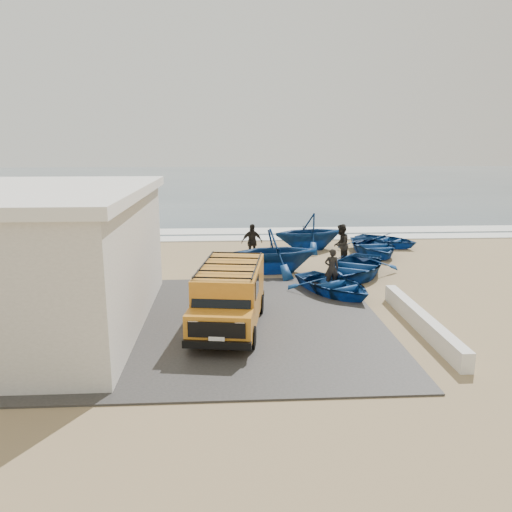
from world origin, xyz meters
name	(u,v)px	position (x,y,z in m)	size (l,w,h in m)	color
ground	(252,302)	(0.00, 0.00, 0.00)	(160.00, 160.00, 0.00)	#9B825A
slab	(192,322)	(-2.00, -2.00, 0.03)	(12.00, 10.00, 0.05)	#393734
ocean	(233,181)	(0.00, 56.00, 0.00)	(180.00, 88.00, 0.01)	#385166
surf_line	(242,238)	(0.00, 12.00, 0.03)	(180.00, 1.60, 0.06)	white
surf_wash	(241,231)	(0.00, 14.50, 0.02)	(180.00, 2.20, 0.04)	white
building	(6,259)	(-7.50, -2.00, 2.16)	(8.40, 9.40, 4.30)	silver
parapet	(422,321)	(5.00, -3.00, 0.28)	(0.35, 6.00, 0.55)	silver
van	(229,294)	(-0.82, -2.41, 1.06)	(2.45, 4.83, 1.98)	orange
boat_near_left	(334,285)	(3.09, 0.77, 0.37)	(2.56, 3.58, 0.74)	navy
boat_near_right	(355,266)	(4.55, 3.24, 0.45)	(3.08, 4.32, 0.89)	navy
boat_mid_left	(275,251)	(1.21, 4.06, 0.97)	(3.19, 3.70, 1.95)	navy
boat_mid_right	(373,246)	(6.53, 7.41, 0.42)	(2.91, 4.08, 0.85)	navy
boat_far_left	(309,232)	(3.44, 8.73, 0.97)	(3.18, 3.69, 1.94)	navy
boat_far_right	(386,240)	(7.83, 9.33, 0.35)	(2.43, 3.40, 0.70)	navy
fisherman_front	(332,268)	(3.19, 1.65, 0.78)	(0.57, 0.37, 1.56)	black
fisherman_middle	(341,245)	(4.38, 5.33, 0.96)	(0.93, 0.72, 1.91)	black
fisherman_back	(252,242)	(0.32, 6.53, 0.89)	(1.04, 0.43, 1.77)	black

